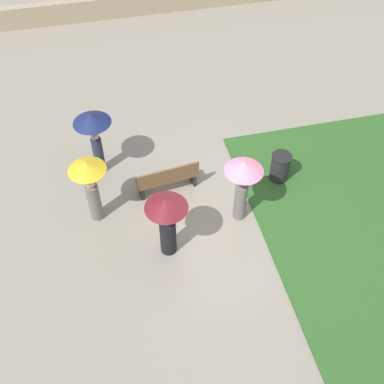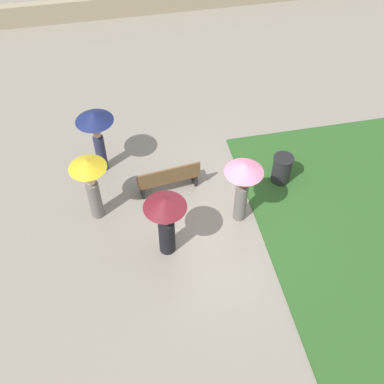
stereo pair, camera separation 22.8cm
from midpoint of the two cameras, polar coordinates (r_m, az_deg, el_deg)
name	(u,v)px [view 2 (the right image)]	position (r m, az deg, el deg)	size (l,w,h in m)	color
ground_plane	(220,216)	(12.42, 3.87, -2.84)	(90.00, 90.00, 0.00)	gray
parapet_wall	(156,2)	(20.62, -3.96, 21.50)	(45.00, 0.35, 0.84)	tan
park_bench	(169,178)	(12.65, -2.25, 1.68)	(1.69, 0.61, 0.90)	brown
trash_bin	(282,170)	(13.12, 11.07, 2.62)	(0.55, 0.55, 0.88)	#232326
crowd_person_pink	(243,180)	(11.41, 6.65, 1.41)	(0.93, 0.93, 1.91)	slate
crowd_person_navy	(96,127)	(12.75, -10.82, 7.54)	(0.99, 0.99, 1.97)	#282D47
crowd_person_maroon	(166,216)	(10.78, -2.54, -2.85)	(0.98, 0.98, 1.84)	black
crowd_person_yellow	(90,179)	(11.65, -11.41, 1.53)	(0.90, 0.90, 1.93)	slate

